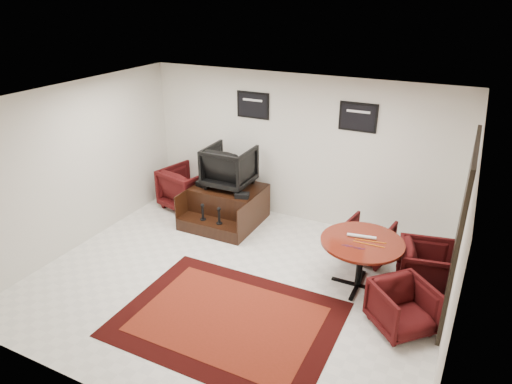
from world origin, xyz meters
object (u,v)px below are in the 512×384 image
shine_chair (229,165)px  shine_podium (227,206)px  table_chair_window (427,266)px  table_chair_corner (403,305)px  table_chair_back (368,238)px  armchair_side (187,186)px  meeting_table (362,246)px

shine_chair → shine_podium: bearing=89.4°
table_chair_window → table_chair_corner: (-0.16, -1.05, -0.03)m
table_chair_back → table_chair_corner: bearing=127.0°
table_chair_back → table_chair_corner: (0.83, -1.55, 0.00)m
shine_podium → table_chair_corner: table_chair_corner is taller
armchair_side → meeting_table: bearing=176.2°
meeting_table → table_chair_window: bearing=22.4°
shine_podium → meeting_table: (2.85, -1.02, 0.38)m
shine_podium → table_chair_corner: bearing=-25.3°
armchair_side → table_chair_window: armchair_side is taller
meeting_table → shine_chair: bearing=157.8°
shine_podium → table_chair_window: 3.82m
shine_podium → table_chair_window: table_chair_window is taller
shine_chair → armchair_side: bearing=-2.9°
armchair_side → shine_chair: bearing=-168.9°
armchair_side → table_chair_back: 3.82m
meeting_table → table_chair_back: size_ratio=1.65×
shine_chair → table_chair_window: shine_chair is taller
armchair_side → table_chair_corner: (4.63, -1.88, -0.10)m
shine_podium → meeting_table: 3.06m
shine_chair → meeting_table: size_ratio=0.72×
shine_chair → table_chair_back: 2.89m
table_chair_corner → meeting_table: bearing=92.4°
armchair_side → shine_podium: bearing=-176.6°
shine_chair → table_chair_corner: size_ratio=1.19×
meeting_table → table_chair_corner: meeting_table is taller
table_chair_window → table_chair_corner: table_chair_window is taller
meeting_table → shine_podium: bearing=160.3°
table_chair_back → table_chair_window: table_chair_window is taller
shine_chair → armchair_side: (-1.03, 0.04, -0.65)m
shine_podium → table_chair_window: (3.76, -0.65, 0.09)m
shine_chair → meeting_table: 3.11m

